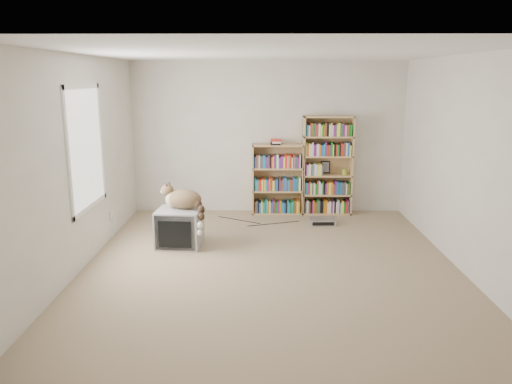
{
  "coord_description": "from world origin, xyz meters",
  "views": [
    {
      "loc": [
        -0.12,
        -5.78,
        2.23
      ],
      "look_at": [
        -0.19,
        1.0,
        0.67
      ],
      "focal_mm": 35.0,
      "sensor_mm": 36.0,
      "label": 1
    }
  ],
  "objects_px": {
    "crt_tv": "(180,228)",
    "dvd_player": "(322,221)",
    "cat": "(186,202)",
    "bookcase_short": "(278,182)",
    "bookcase_tall": "(327,167)"
  },
  "relations": [
    {
      "from": "bookcase_short",
      "to": "dvd_player",
      "type": "xyz_separation_m",
      "value": [
        0.68,
        -0.67,
        -0.49
      ]
    },
    {
      "from": "dvd_player",
      "to": "crt_tv",
      "type": "bearing_deg",
      "value": -154.58
    },
    {
      "from": "crt_tv",
      "to": "bookcase_tall",
      "type": "height_order",
      "value": "bookcase_tall"
    },
    {
      "from": "dvd_player",
      "to": "cat",
      "type": "bearing_deg",
      "value": -153.55
    },
    {
      "from": "cat",
      "to": "dvd_player",
      "type": "relative_size",
      "value": 1.76
    },
    {
      "from": "cat",
      "to": "bookcase_short",
      "type": "height_order",
      "value": "bookcase_short"
    },
    {
      "from": "bookcase_short",
      "to": "dvd_player",
      "type": "relative_size",
      "value": 2.98
    },
    {
      "from": "cat",
      "to": "bookcase_short",
      "type": "xyz_separation_m",
      "value": [
        1.28,
        1.69,
        -0.07
      ]
    },
    {
      "from": "bookcase_tall",
      "to": "dvd_player",
      "type": "relative_size",
      "value": 4.17
    },
    {
      "from": "cat",
      "to": "bookcase_short",
      "type": "relative_size",
      "value": 0.59
    },
    {
      "from": "crt_tv",
      "to": "dvd_player",
      "type": "distance_m",
      "value": 2.31
    },
    {
      "from": "crt_tv",
      "to": "bookcase_tall",
      "type": "relative_size",
      "value": 0.38
    },
    {
      "from": "bookcase_tall",
      "to": "crt_tv",
      "type": "bearing_deg",
      "value": -142.37
    },
    {
      "from": "crt_tv",
      "to": "dvd_player",
      "type": "height_order",
      "value": "crt_tv"
    },
    {
      "from": "crt_tv",
      "to": "bookcase_tall",
      "type": "xyz_separation_m",
      "value": [
        2.2,
        1.69,
        0.53
      ]
    }
  ]
}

